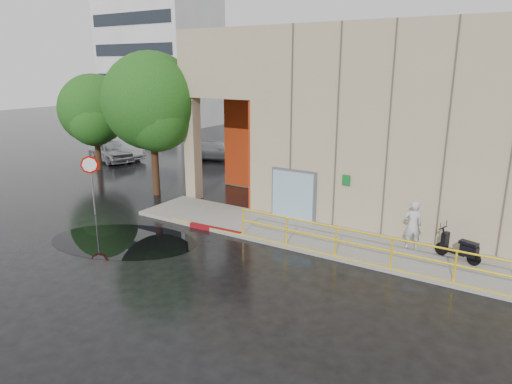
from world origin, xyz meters
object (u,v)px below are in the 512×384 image
stop_sign (91,172)px  car_c (217,150)px  car_b (119,148)px  tree_far (94,112)px  scooter (459,241)px  person (413,225)px  car_a (110,150)px  red_curb (215,229)px  tree_near (153,105)px

stop_sign → car_c: 13.20m
car_b → tree_far: 4.70m
scooter → stop_sign: size_ratio=0.60×
person → car_c: (-15.84, 9.70, -0.38)m
car_a → tree_far: bearing=-127.6°
scooter → car_a: (-23.41, 5.54, -0.08)m
stop_sign → tree_far: size_ratio=0.45×
car_a → car_b: 0.92m
car_a → car_b: size_ratio=0.99×
person → stop_sign: bearing=-13.8°
scooter → red_curb: size_ratio=0.66×
car_a → red_curb: bearing=-99.2°
red_curb → car_b: bearing=150.8°
red_curb → stop_sign: bearing=-169.3°
red_curb → car_c: 14.60m
car_c → person: bearing=-137.2°
scooter → car_c: bearing=168.2°
car_a → car_c: car_a is taller
scooter → car_a: 24.06m
person → tree_near: bearing=-30.4°
scooter → stop_sign: (-14.63, -2.94, 1.10)m
tree_far → stop_sign: bearing=-40.7°
red_curb → car_c: car_c is taller
person → car_c: size_ratio=0.39×
red_curb → tree_near: size_ratio=0.34×
scooter → tree_far: 22.19m
red_curb → person: bearing=15.8°
stop_sign → car_a: stop_sign is taller
tree_near → tree_far: size_ratio=1.20×
scooter → red_curb: (-8.74, -1.82, -0.75)m
scooter → car_b: 24.41m
scooter → car_c: (-17.42, 9.90, -0.19)m
scooter → car_c: size_ratio=0.35×
stop_sign → tree_far: (-7.15, 6.14, 1.71)m
person → car_c: 18.58m
car_a → car_c: bearing=-36.5°
car_b → tree_far: bearing=-138.2°
car_c → car_b: bearing=103.7°
stop_sign → tree_near: size_ratio=0.37×
car_c → tree_near: bearing=-177.4°
car_c → tree_far: tree_far is taller
car_b → car_c: car_b is taller
stop_sign → tree_near: 4.64m
stop_sign → car_c: size_ratio=0.59×
car_b → car_c: size_ratio=1.00×
red_curb → tree_far: (-13.03, 5.02, 3.56)m
red_curb → car_b: 16.96m
person → tree_far: (-20.19, 3.00, 2.62)m
stop_sign → person: bearing=-11.3°
stop_sign → car_b: bearing=108.7°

